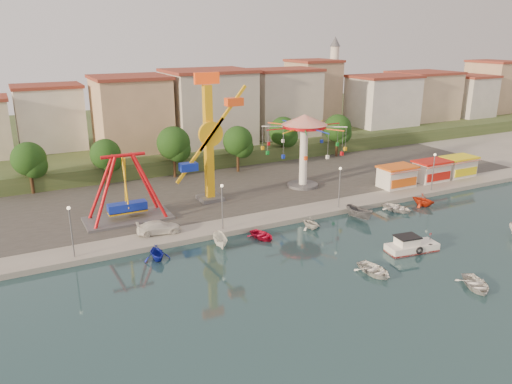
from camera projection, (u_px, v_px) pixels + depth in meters
ground at (351, 265)px, 48.95m from camera, size 200.00×200.00×0.00m
quay_deck at (162, 143)px, 101.38m from camera, size 200.00×100.00×0.60m
asphalt_pad at (226, 182)px, 74.18m from camera, size 90.00×28.00×0.01m
hill_terrace at (155, 133)px, 105.25m from camera, size 200.00×60.00×3.00m
pirate_ship_ride at (126, 189)px, 57.98m from camera, size 10.00×5.00×8.00m
kamikaze_tower at (212, 142)px, 63.58m from camera, size 6.65×3.10×16.50m
wave_swinger at (304, 134)px, 69.58m from camera, size 11.60×11.60×10.40m
booth_left at (397, 176)px, 71.27m from camera, size 5.40×3.78×3.08m
booth_mid at (431, 171)px, 74.19m from camera, size 5.40×3.78×3.08m
booth_right at (458, 166)px, 76.66m from camera, size 5.40×3.78×3.08m
lamp_post_0 at (72, 233)px, 48.56m from camera, size 0.14×0.14×5.00m
lamp_post_1 at (222, 208)px, 55.54m from camera, size 0.14×0.14×5.00m
lamp_post_2 at (339, 188)px, 62.51m from camera, size 0.14×0.14×5.00m
lamp_post_3 at (433, 173)px, 69.48m from camera, size 0.14×0.14×5.00m
tree_0 at (29, 159)px, 67.28m from camera, size 4.60×4.60×7.19m
tree_1 at (105, 154)px, 71.10m from camera, size 4.35×4.35×6.80m
tree_2 at (173, 143)px, 74.87m from camera, size 5.02×5.02×7.85m
tree_3 at (238, 141)px, 78.11m from camera, size 4.68×4.68×7.32m
tree_4 at (283, 131)px, 84.94m from camera, size 4.86×4.86×7.60m
tree_5 at (338, 128)px, 87.77m from camera, size 4.83×4.83×7.54m
building_1 at (52, 126)px, 80.96m from camera, size 12.33×9.01×8.63m
building_2 at (131, 112)px, 86.77m from camera, size 11.95×9.28×11.23m
building_3 at (212, 114)px, 90.42m from camera, size 12.59×10.50×9.20m
building_4 at (268, 107)px, 99.16m from camera, size 10.75×9.23×9.24m
building_5 at (329, 99)px, 103.07m from camera, size 12.77×10.96×11.21m
building_6 at (378, 94)px, 106.71m from camera, size 8.23×8.98×12.36m
building_7 at (404, 97)px, 116.61m from camera, size 11.59×10.93×8.76m
building_8 at (469, 89)px, 116.57m from camera, size 12.84×9.28×12.58m
building_9 at (497, 92)px, 125.31m from camera, size 12.95×9.17×9.21m
minaret at (334, 78)px, 106.56m from camera, size 2.80×2.80×18.00m
cabin_motorboat at (411, 247)px, 51.83m from camera, size 5.69×2.79×1.92m
rowboat_a at (374, 270)px, 46.93m from camera, size 2.98×4.04×0.81m
rowboat_b at (476, 284)px, 44.31m from camera, size 4.14×4.66×0.80m
van at (159, 227)px, 54.90m from camera, size 5.01×2.60×1.39m
moored_boat_1 at (157, 252)px, 49.78m from camera, size 2.73×3.13×1.60m
moored_boat_2 at (221, 241)px, 52.84m from camera, size 2.04×3.70×1.35m
moored_boat_3 at (262, 235)px, 55.12m from camera, size 3.13×3.91×0.72m
moored_boat_4 at (311, 223)px, 57.80m from camera, size 2.84×3.14×1.44m
moored_boat_5 at (359, 213)px, 60.86m from camera, size 2.26×4.19×1.53m
moored_boat_6 at (397, 208)px, 63.62m from camera, size 3.73×4.48×0.80m
moored_boat_7 at (423, 200)px, 65.40m from camera, size 3.47×3.79×1.69m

